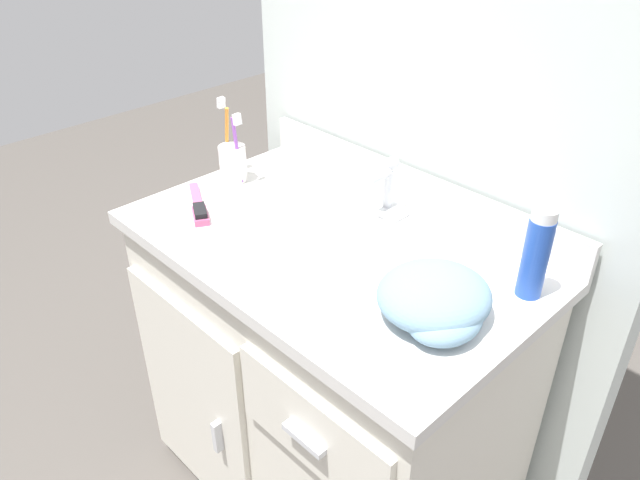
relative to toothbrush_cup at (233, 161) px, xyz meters
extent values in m
cube|color=silver|center=(0.38, 0.29, 0.25)|extent=(1.08, 0.08, 2.20)
cube|color=silver|center=(0.38, -0.04, -0.46)|extent=(0.87, 0.51, 0.77)
cube|color=silver|center=(0.17, -0.30, -0.50)|extent=(0.42, 0.02, 0.61)
cube|color=silver|center=(0.60, -0.30, -0.25)|extent=(0.38, 0.02, 0.18)
cube|color=silver|center=(0.29, -0.32, -0.50)|extent=(0.02, 0.02, 0.09)
cube|color=silver|center=(0.60, -0.32, -0.25)|extent=(0.10, 0.02, 0.01)
cube|color=silver|center=(0.38, -0.04, -0.07)|extent=(0.90, 0.55, 0.03)
ellipsoid|color=beige|center=(0.38, -0.04, -0.14)|extent=(0.34, 0.31, 0.17)
cylinder|color=silver|center=(0.38, -0.04, -0.21)|extent=(0.03, 0.03, 0.01)
cube|color=silver|center=(0.38, 0.23, -0.01)|extent=(0.90, 0.02, 0.08)
cube|color=silver|center=(0.38, 0.15, -0.04)|extent=(0.09, 0.06, 0.02)
cylinder|color=silver|center=(0.38, 0.15, 0.01)|extent=(0.02, 0.02, 0.08)
cylinder|color=silver|center=(0.38, 0.12, 0.05)|extent=(0.02, 0.06, 0.02)
sphere|color=silver|center=(0.38, 0.16, 0.07)|extent=(0.03, 0.03, 0.03)
cylinder|color=silver|center=(0.00, 0.00, -0.01)|extent=(0.07, 0.07, 0.09)
cylinder|color=purple|center=(0.02, 0.00, 0.04)|extent=(0.03, 0.01, 0.17)
cube|color=white|center=(0.03, 0.00, 0.12)|extent=(0.01, 0.02, 0.03)
cylinder|color=orange|center=(-0.03, 0.01, 0.04)|extent=(0.05, 0.02, 0.18)
cube|color=white|center=(-0.05, 0.02, 0.13)|extent=(0.02, 0.02, 0.03)
cylinder|color=#234CB2|center=(0.76, 0.11, 0.03)|extent=(0.05, 0.05, 0.16)
cylinder|color=white|center=(0.76, 0.11, 0.12)|extent=(0.05, 0.05, 0.02)
cube|color=#C1517F|center=(0.02, -0.13, -0.05)|extent=(0.12, 0.08, 0.01)
cube|color=#C1517F|center=(0.10, -0.17, -0.04)|extent=(0.08, 0.06, 0.02)
cube|color=black|center=(0.10, -0.17, -0.03)|extent=(0.07, 0.05, 0.01)
ellipsoid|color=#6B8EA8|center=(0.68, -0.07, -0.01)|extent=(0.20, 0.21, 0.08)
ellipsoid|color=#7095B0|center=(0.72, -0.10, -0.02)|extent=(0.12, 0.15, 0.06)
camera|label=1|loc=(1.17, -0.83, 0.66)|focal=35.00mm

